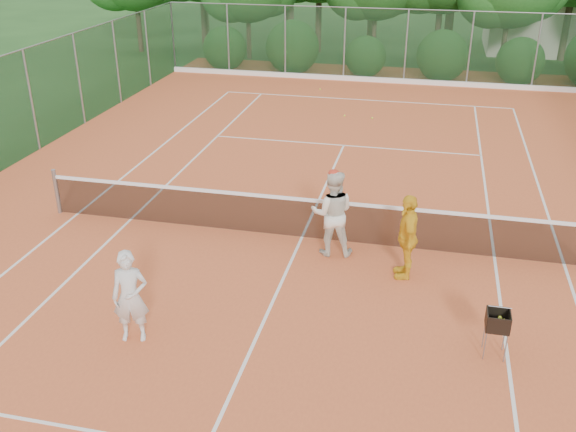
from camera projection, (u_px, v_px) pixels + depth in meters
The scene contains 13 objects.
ground at pixel (302, 238), 14.21m from camera, with size 120.00×120.00×0.00m, color #1F491A.
clay_court at pixel (302, 238), 14.21m from camera, with size 18.00×36.00×0.02m, color #D86131.
club_building at pixel (568, 21), 32.92m from camera, with size 8.00×5.00×3.00m, color beige.
tennis_net at pixel (302, 217), 13.99m from camera, with size 11.97×0.10×1.10m.
player_white at pixel (130, 297), 10.50m from camera, with size 0.60×0.39×1.64m, color silver.
player_center_grp at pixel (332, 213), 13.18m from camera, with size 0.99×0.82×1.88m.
player_yellow at pixel (407, 236), 12.36m from camera, with size 1.02×0.42×1.73m, color yellow.
ball_hopper at pixel (498, 321), 10.17m from camera, with size 0.36×0.36×0.81m.
stray_ball_a at pixel (345, 116), 22.66m from camera, with size 0.07×0.07×0.07m, color #D0EE37.
stray_ball_b at pixel (320, 89), 26.05m from camera, with size 0.07×0.07×0.07m, color yellow.
stray_ball_c at pixel (372, 118), 22.39m from camera, with size 0.07×0.07×0.07m, color #BFE234.
court_markings at pixel (302, 237), 14.20m from camera, with size 11.03×23.83×0.01m.
fence_back at pixel (375, 46), 26.78m from camera, with size 18.07×0.07×3.00m.
Camera 1 is at (2.51, -12.39, 6.53)m, focal length 40.00 mm.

